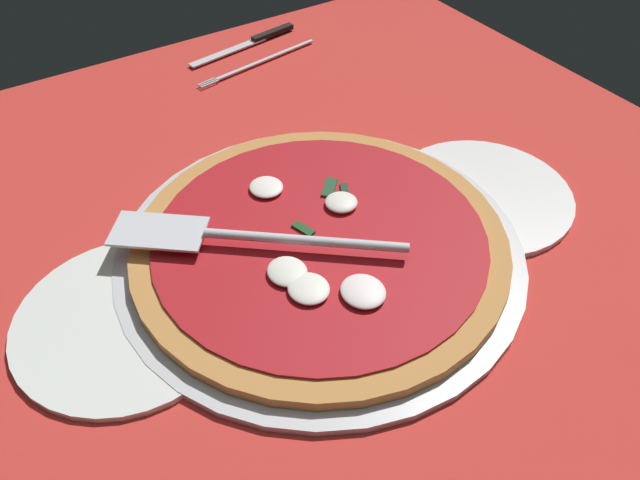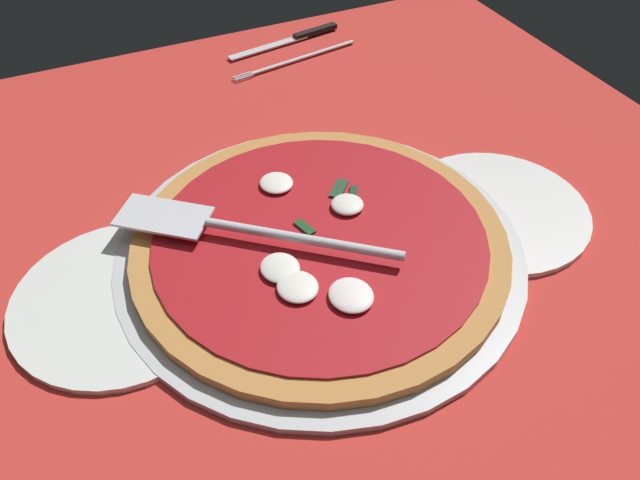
{
  "view_description": "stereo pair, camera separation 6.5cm",
  "coord_description": "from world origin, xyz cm",
  "px_view_note": "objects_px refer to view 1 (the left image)",
  "views": [
    {
      "loc": [
        -24.74,
        -38.82,
        47.46
      ],
      "look_at": [
        0.97,
        1.02,
        2.18
      ],
      "focal_mm": 35.31,
      "sensor_mm": 36.0,
      "label": 1
    },
    {
      "loc": [
        -19.0,
        -41.98,
        47.46
      ],
      "look_at": [
        0.97,
        1.02,
        2.18
      ],
      "focal_mm": 35.31,
      "sensor_mm": 36.0,
      "label": 2
    }
  ],
  "objects_px": {
    "dinner_plate_left": "(128,320)",
    "pizza_server": "(243,236)",
    "dinner_plate_right": "(481,195)",
    "pizza": "(320,242)",
    "place_setting_far": "(255,54)"
  },
  "relations": [
    {
      "from": "dinner_plate_left",
      "to": "pizza_server",
      "type": "relative_size",
      "value": 0.85
    },
    {
      "from": "dinner_plate_right",
      "to": "pizza",
      "type": "xyz_separation_m",
      "value": [
        -0.21,
        0.02,
        0.01
      ]
    },
    {
      "from": "dinner_plate_right",
      "to": "pizza",
      "type": "distance_m",
      "value": 0.21
    },
    {
      "from": "dinner_plate_right",
      "to": "pizza",
      "type": "relative_size",
      "value": 0.53
    },
    {
      "from": "dinner_plate_right",
      "to": "pizza_server",
      "type": "xyz_separation_m",
      "value": [
        -0.28,
        0.06,
        0.03
      ]
    },
    {
      "from": "pizza",
      "to": "dinner_plate_left",
      "type": "bearing_deg",
      "value": 174.27
    },
    {
      "from": "dinner_plate_left",
      "to": "place_setting_far",
      "type": "bearing_deg",
      "value": 48.58
    },
    {
      "from": "dinner_plate_left",
      "to": "pizza",
      "type": "distance_m",
      "value": 0.21
    },
    {
      "from": "pizza",
      "to": "pizza_server",
      "type": "distance_m",
      "value": 0.08
    },
    {
      "from": "pizza",
      "to": "place_setting_far",
      "type": "bearing_deg",
      "value": 70.14
    },
    {
      "from": "dinner_plate_right",
      "to": "place_setting_far",
      "type": "height_order",
      "value": "place_setting_far"
    },
    {
      "from": "dinner_plate_left",
      "to": "place_setting_far",
      "type": "xyz_separation_m",
      "value": [
        0.36,
        0.41,
        -0.0
      ]
    },
    {
      "from": "dinner_plate_right",
      "to": "place_setting_far",
      "type": "relative_size",
      "value": 0.94
    },
    {
      "from": "pizza_server",
      "to": "dinner_plate_right",
      "type": "bearing_deg",
      "value": -152.16
    },
    {
      "from": "pizza_server",
      "to": "pizza",
      "type": "bearing_deg",
      "value": -164.19
    }
  ]
}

